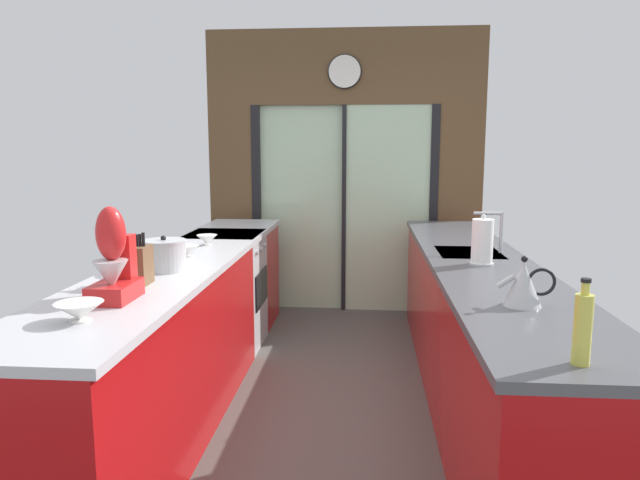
% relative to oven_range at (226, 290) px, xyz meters
% --- Properties ---
extents(ground_plane, '(5.04, 7.60, 0.02)m').
position_rel_oven_range_xyz_m(ground_plane, '(0.91, -0.65, -0.47)').
color(ground_plane, '#4C4742').
extents(back_wall_unit, '(2.64, 0.12, 2.70)m').
position_rel_oven_range_xyz_m(back_wall_unit, '(0.91, 1.15, 1.07)').
color(back_wall_unit, brown).
rests_on(back_wall_unit, ground_plane).
extents(left_counter_run, '(0.62, 3.80, 0.92)m').
position_rel_oven_range_xyz_m(left_counter_run, '(-0.00, -1.12, 0.01)').
color(left_counter_run, '#AD0C0F').
rests_on(left_counter_run, ground_plane).
extents(right_counter_run, '(0.62, 3.80, 0.92)m').
position_rel_oven_range_xyz_m(right_counter_run, '(1.82, -0.95, 0.01)').
color(right_counter_run, '#AD0C0F').
rests_on(right_counter_run, ground_plane).
extents(sink_faucet, '(0.19, 0.02, 0.27)m').
position_rel_oven_range_xyz_m(sink_faucet, '(1.97, -0.70, 0.64)').
color(sink_faucet, '#B7BABC').
rests_on(sink_faucet, right_counter_run).
extents(oven_range, '(0.60, 0.60, 0.92)m').
position_rel_oven_range_xyz_m(oven_range, '(0.00, 0.00, 0.00)').
color(oven_range, '#B7BABC').
rests_on(oven_range, ground_plane).
extents(mixing_bowl_near, '(0.19, 0.19, 0.08)m').
position_rel_oven_range_xyz_m(mixing_bowl_near, '(0.02, -2.38, 0.51)').
color(mixing_bowl_near, silver).
rests_on(mixing_bowl_near, left_counter_run).
extents(mixing_bowl_mid, '(0.14, 0.14, 0.07)m').
position_rel_oven_range_xyz_m(mixing_bowl_mid, '(0.02, -1.00, 0.50)').
color(mixing_bowl_mid, silver).
rests_on(mixing_bowl_mid, left_counter_run).
extents(mixing_bowl_far, '(0.14, 0.14, 0.07)m').
position_rel_oven_range_xyz_m(mixing_bowl_far, '(0.02, -0.56, 0.50)').
color(mixing_bowl_far, silver).
rests_on(mixing_bowl_far, left_counter_run).
extents(knife_block, '(0.08, 0.14, 0.26)m').
position_rel_oven_range_xyz_m(knife_block, '(0.02, -1.75, 0.56)').
color(knife_block, brown).
rests_on(knife_block, left_counter_run).
extents(stand_mixer, '(0.17, 0.27, 0.42)m').
position_rel_oven_range_xyz_m(stand_mixer, '(0.02, -2.05, 0.63)').
color(stand_mixer, red).
rests_on(stand_mixer, left_counter_run).
extents(stock_pot, '(0.24, 0.24, 0.20)m').
position_rel_oven_range_xyz_m(stock_pot, '(0.02, -1.42, 0.55)').
color(stock_pot, '#B7BABC').
rests_on(stock_pot, left_counter_run).
extents(kettle, '(0.25, 0.16, 0.22)m').
position_rel_oven_range_xyz_m(kettle, '(1.80, -2.00, 0.56)').
color(kettle, '#B7BABC').
rests_on(kettle, right_counter_run).
extents(soap_bottle, '(0.06, 0.06, 0.27)m').
position_rel_oven_range_xyz_m(soap_bottle, '(1.80, -2.69, 0.58)').
color(soap_bottle, '#D1CC4C').
rests_on(soap_bottle, right_counter_run).
extents(paper_towel_roll, '(0.14, 0.14, 0.29)m').
position_rel_oven_range_xyz_m(paper_towel_roll, '(1.80, -1.11, 0.60)').
color(paper_towel_roll, '#B7BABC').
rests_on(paper_towel_roll, right_counter_run).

